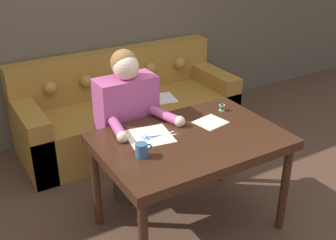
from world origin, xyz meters
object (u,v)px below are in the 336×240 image
(thread_spool, at_px, (222,108))
(mug, at_px, (142,150))
(couch, at_px, (127,111))
(scissors, at_px, (153,137))
(person, at_px, (128,127))
(dining_table, at_px, (191,147))

(thread_spool, bearing_deg, mug, -161.04)
(couch, relative_size, scissors, 9.19)
(person, xyz_separation_m, mug, (-0.20, -0.61, 0.16))
(couch, distance_m, mug, 1.72)
(person, xyz_separation_m, scissors, (-0.01, -0.43, 0.12))
(couch, distance_m, scissors, 1.49)
(couch, bearing_deg, mug, -112.04)
(person, distance_m, mug, 0.66)
(couch, xyz_separation_m, thread_spool, (0.23, -1.24, 0.47))
(person, relative_size, scissors, 5.28)
(mug, bearing_deg, thread_spool, 18.96)
(scissors, bearing_deg, couch, 72.03)
(scissors, bearing_deg, person, 88.11)
(couch, bearing_deg, person, -114.68)
(scissors, relative_size, mug, 2.10)
(couch, distance_m, thread_spool, 1.34)
(person, bearing_deg, thread_spool, -26.01)
(dining_table, bearing_deg, person, 110.49)
(person, distance_m, scissors, 0.44)
(dining_table, relative_size, couch, 0.58)
(couch, height_order, person, person)
(dining_table, xyz_separation_m, thread_spool, (0.44, 0.24, 0.10))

